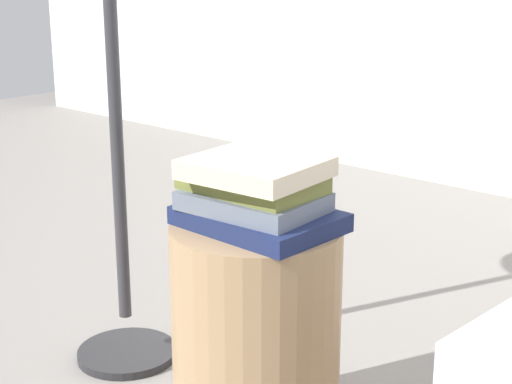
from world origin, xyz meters
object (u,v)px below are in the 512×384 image
at_px(book_slate, 252,201).
at_px(book_navy, 260,219).
at_px(side_table, 256,339).
at_px(book_cream, 256,168).
at_px(book_olive, 254,182).

bearing_deg(book_slate, book_navy, 30.34).
height_order(side_table, book_cream, book_cream).
xyz_separation_m(book_navy, book_olive, (-0.02, 0.00, 0.07)).
height_order(book_olive, book_cream, book_cream).
distance_m(side_table, book_cream, 0.34).
bearing_deg(book_olive, book_slate, -70.09).
relative_size(book_navy, book_cream, 1.26).
distance_m(book_slate, book_olive, 0.03).
height_order(book_slate, book_olive, book_olive).
bearing_deg(book_cream, book_slate, 162.60).
height_order(side_table, book_olive, book_olive).
bearing_deg(book_navy, book_slate, -144.11).
relative_size(book_olive, book_cream, 1.09).
bearing_deg(book_cream, side_table, 126.84).
distance_m(book_navy, book_slate, 0.04).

